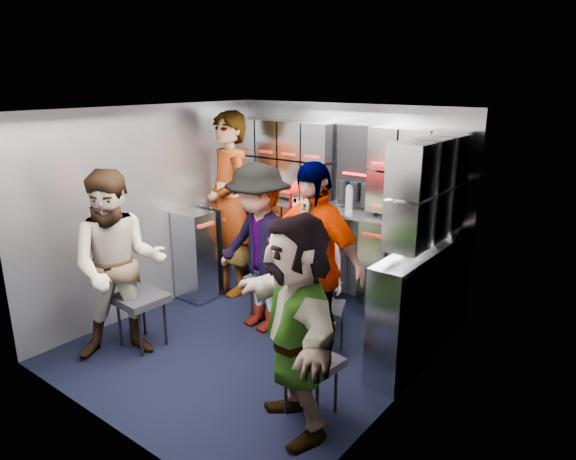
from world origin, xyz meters
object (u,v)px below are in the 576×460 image
Objects in this scene: jump_seat_mid_right at (323,311)px; jump_seat_near_right at (311,365)px; jump_seat_mid_left at (271,281)px; attendant_arc_c at (309,257)px; attendant_standing at (229,204)px; attendant_arc_b at (259,248)px; attendant_arc_e at (296,326)px; attendant_arc_a at (119,266)px; attendant_arc_d at (312,264)px; jump_seat_center at (319,288)px; jump_seat_near_left at (140,301)px.

jump_seat_mid_right is 1.05× the size of jump_seat_near_right.
jump_seat_mid_left is 0.52m from attendant_arc_c.
attendant_standing is 1.25× the size of attendant_arc_b.
jump_seat_near_right is 0.29× the size of attendant_arc_e.
attendant_arc_c is (0.41, 0.24, -0.06)m from attendant_arc_b.
attendant_arc_a reaches higher than attendant_arc_e.
attendant_arc_d is at bearing 125.16° from jump_seat_near_right.
attendant_arc_d reaches higher than attendant_arc_a.
attendant_arc_d is at bearing 151.45° from attendant_arc_e.
jump_seat_near_right is (0.77, -1.22, 0.02)m from jump_seat_center.
jump_seat_near_right is at bearing -25.54° from attendant_arc_b.
jump_seat_near_left is 1.03× the size of jump_seat_mid_left.
jump_seat_mid_right is (0.32, -0.40, 0.00)m from jump_seat_center.
jump_seat_near_left is 1.59m from attendant_arc_d.
attendant_arc_e reaches higher than jump_seat_near_left.
jump_seat_near_left is 0.33× the size of attendant_arc_c.
attendant_arc_b is 0.75m from attendant_arc_d.
attendant_arc_c is (1.01, 1.35, -0.08)m from attendant_arc_a.
jump_seat_center is 0.21× the size of attendant_standing.
attendant_arc_c reaches higher than jump_seat_mid_left.
attendant_arc_d reaches higher than jump_seat_mid_right.
jump_seat_near_left is at bearing -175.91° from jump_seat_near_right.
attendant_standing is 1.64m from attendant_arc_a.
attendant_arc_d is 0.94m from attendant_arc_e.
jump_seat_near_left is at bearing 39.39° from attendant_arc_a.
jump_seat_mid_left is at bearing 167.49° from jump_seat_mid_right.
jump_seat_mid_left is at bearing 2.43° from attendant_standing.
jump_seat_near_right is 0.27× the size of attendant_arc_b.
attendant_standing reaches higher than attendant_arc_d.
attendant_arc_d is (1.33, 0.77, 0.43)m from jump_seat_near_left.
jump_seat_center is 1.44m from jump_seat_near_right.
attendant_arc_d is at bearing 0.23° from attendant_standing.
jump_seat_center is at bearing 151.46° from attendant_arc_e.
jump_seat_mid_right is 1.80m from attendant_arc_a.
jump_seat_mid_right is at bearing -12.51° from jump_seat_mid_left.
attendant_arc_b reaches higher than jump_seat_near_left.
jump_seat_center is 0.27× the size of attendant_arc_e.
attendant_arc_c is (-0.77, 1.04, 0.35)m from jump_seat_near_right.
jump_seat_mid_right is at bearing -51.39° from jump_seat_center.
attendant_arc_b is (-1.18, 0.80, 0.42)m from jump_seat_near_right.
jump_seat_mid_left is 0.48m from jump_seat_center.
jump_seat_near_left is 1.57m from attendant_arc_c.
attendant_arc_b is at bearing 172.84° from attendant_arc_e.
attendant_arc_d is at bearing -61.17° from jump_seat_center.
jump_seat_near_right is 1.85m from attendant_arc_a.
attendant_arc_e is at bearing -58.11° from attendant_arc_d.
attendant_arc_e is (1.18, -1.16, 0.35)m from jump_seat_mid_left.
attendant_arc_a is at bearing -139.61° from jump_seat_mid_right.
attendant_arc_e is at bearing -61.19° from jump_seat_center.
attendant_standing is at bearing 176.55° from attendant_arc_e.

